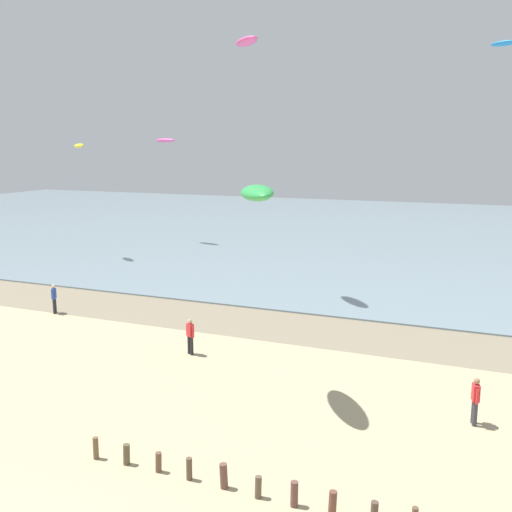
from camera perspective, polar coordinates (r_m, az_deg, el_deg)
wet_sand_strip at (r=31.24m, az=1.42°, el=-6.87°), size 120.00×5.15×0.01m
sea at (r=66.96m, az=12.69°, el=2.49°), size 160.00×70.00×0.10m
groyne_mid at (r=16.74m, az=2.97°, el=-22.47°), size 13.01×0.33×0.76m
person_nearest_camera at (r=21.74m, az=21.03°, el=-13.24°), size 0.30×0.56×1.71m
person_mid_beach at (r=35.10m, az=-19.50°, el=-3.96°), size 0.37×0.51×1.71m
person_by_waterline at (r=26.90m, az=-6.58°, el=-7.87°), size 0.50×0.37×1.71m
kite_aloft_0 at (r=50.75m, az=23.52°, el=18.88°), size 2.27×1.76×0.51m
kite_aloft_2 at (r=51.00m, az=-17.25°, el=10.47°), size 2.10×1.83×0.50m
kite_aloft_3 at (r=36.80m, az=-0.95°, el=20.62°), size 2.67×2.81×0.50m
kite_aloft_4 at (r=20.84m, az=0.06°, el=6.33°), size 2.73×3.42×0.70m
kite_aloft_5 at (r=57.46m, az=-9.03°, el=11.33°), size 2.67×1.49×0.44m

